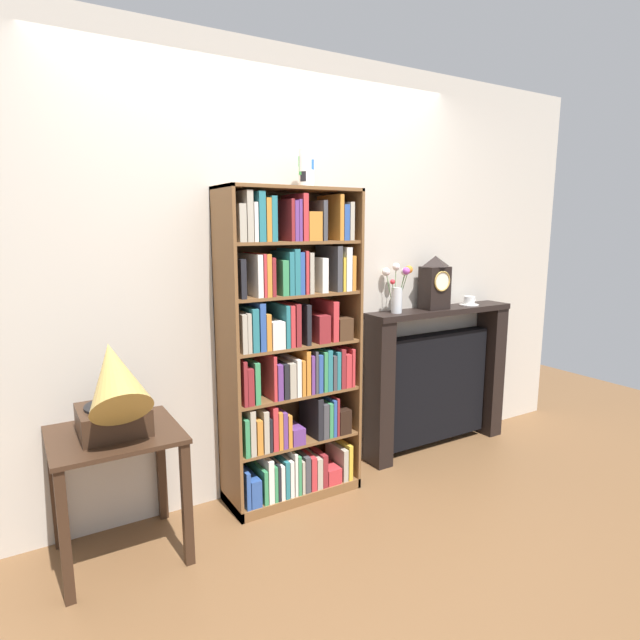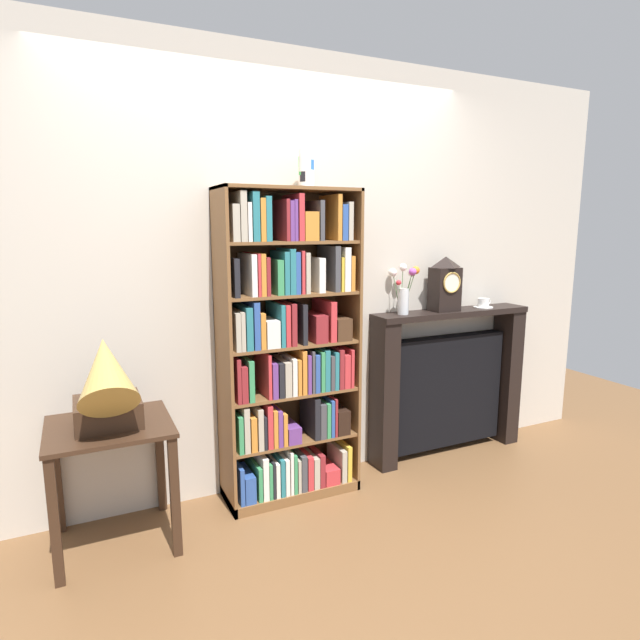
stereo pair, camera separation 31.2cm
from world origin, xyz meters
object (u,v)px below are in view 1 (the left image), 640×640
object	(u,v)px
flower_vase	(398,287)
gramophone	(114,391)
bookshelf	(290,358)
fireplace_mantel	(436,380)
mantel_clock	(435,282)
side_table_left	(116,460)
teacup_with_saucer	(469,301)
cup_stack	(306,169)

from	to	relation	value
flower_vase	gramophone	bearing A→B (deg)	-172.41
bookshelf	fireplace_mantel	bearing A→B (deg)	3.96
flower_vase	mantel_clock	bearing A→B (deg)	-0.36
side_table_left	teacup_with_saucer	bearing A→B (deg)	3.65
gramophone	flower_vase	distance (m)	1.89
gramophone	mantel_clock	world-z (taller)	mantel_clock
bookshelf	fireplace_mantel	xyz separation A→B (m)	(1.25, 0.09, -0.35)
bookshelf	side_table_left	xyz separation A→B (m)	(-1.00, -0.09, -0.36)
side_table_left	fireplace_mantel	bearing A→B (deg)	4.58
bookshelf	flower_vase	distance (m)	0.92
side_table_left	flower_vase	bearing A→B (deg)	4.97
side_table_left	mantel_clock	xyz separation A→B (m)	(2.17, 0.16, 0.73)
cup_stack	teacup_with_saucer	distance (m)	1.63
cup_stack	mantel_clock	bearing A→B (deg)	0.76
mantel_clock	teacup_with_saucer	world-z (taller)	mantel_clock
gramophone	mantel_clock	xyz separation A→B (m)	(2.17, 0.24, 0.35)
fireplace_mantel	flower_vase	bearing A→B (deg)	-177.21
cup_stack	teacup_with_saucer	size ratio (longest dim) A/B	1.56
side_table_left	flower_vase	distance (m)	1.99
teacup_with_saucer	flower_vase	bearing A→B (deg)	-179.95
side_table_left	flower_vase	size ratio (longest dim) A/B	1.94
gramophone	teacup_with_saucer	world-z (taller)	gramophone
side_table_left	gramophone	xyz separation A→B (m)	(-0.00, -0.09, 0.37)
gramophone	mantel_clock	distance (m)	2.22
bookshelf	cup_stack	world-z (taller)	cup_stack
cup_stack	flower_vase	size ratio (longest dim) A/B	0.65
bookshelf	mantel_clock	xyz separation A→B (m)	(1.18, 0.07, 0.37)
bookshelf	teacup_with_saucer	bearing A→B (deg)	2.54
bookshelf	side_table_left	bearing A→B (deg)	-174.64
bookshelf	gramophone	size ratio (longest dim) A/B	3.43
side_table_left	flower_vase	xyz separation A→B (m)	(1.85, 0.16, 0.71)
fireplace_mantel	gramophone	bearing A→B (deg)	-173.26
mantel_clock	flower_vase	distance (m)	0.33
mantel_clock	side_table_left	bearing A→B (deg)	-175.83
gramophone	teacup_with_saucer	distance (m)	2.54
bookshelf	cup_stack	distance (m)	1.09
side_table_left	fireplace_mantel	distance (m)	2.25
gramophone	mantel_clock	size ratio (longest dim) A/B	1.44
fireplace_mantel	mantel_clock	bearing A→B (deg)	-163.34
fireplace_mantel	flower_vase	xyz separation A→B (m)	(-0.40, -0.02, 0.70)
fireplace_mantel	teacup_with_saucer	distance (m)	0.62
cup_stack	side_table_left	distance (m)	1.84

